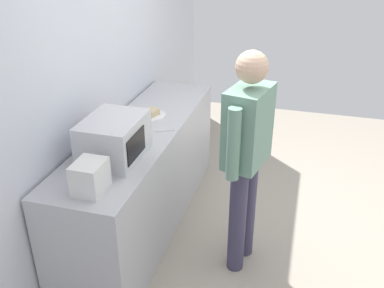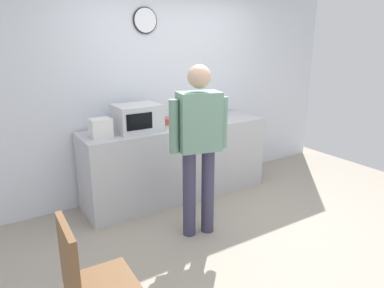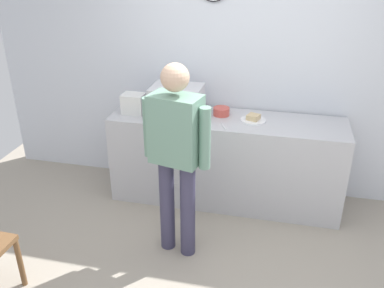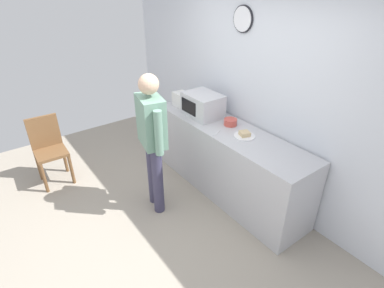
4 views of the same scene
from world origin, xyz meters
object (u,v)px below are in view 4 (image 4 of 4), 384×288
object	(u,v)px
wooden_chair	(49,147)
fork_utensil	(217,133)
sandwich_plate	(244,135)
salad_bowl	(230,122)
toaster	(181,99)
person_standing	(152,135)
microwave	(203,105)
spoon_utensil	(233,119)

from	to	relation	value
wooden_chair	fork_utensil	bearing A→B (deg)	44.12
sandwich_plate	salad_bowl	bearing A→B (deg)	166.23
toaster	fork_utensil	xyz separation A→B (m)	(0.96, -0.15, -0.10)
person_standing	wooden_chair	world-z (taller)	person_standing
microwave	person_standing	bearing A→B (deg)	-75.44
salad_bowl	toaster	world-z (taller)	toaster
salad_bowl	toaster	size ratio (longest dim) A/B	0.75
sandwich_plate	fork_utensil	size ratio (longest dim) A/B	1.46
toaster	spoon_utensil	size ratio (longest dim) A/B	1.29
salad_bowl	microwave	bearing A→B (deg)	-167.57
spoon_utensil	salad_bowl	bearing A→B (deg)	-51.79
toaster	person_standing	size ratio (longest dim) A/B	0.13
salad_bowl	toaster	xyz separation A→B (m)	(-0.88, -0.14, 0.06)
salad_bowl	fork_utensil	world-z (taller)	salad_bowl
fork_utensil	wooden_chair	size ratio (longest dim) A/B	0.18
microwave	spoon_utensil	distance (m)	0.43
microwave	salad_bowl	distance (m)	0.46
fork_utensil	person_standing	bearing A→B (deg)	-111.18
sandwich_plate	person_standing	xyz separation A→B (m)	(-0.53, -0.92, 0.06)
person_standing	microwave	bearing A→B (deg)	104.56
sandwich_plate	fork_utensil	xyz separation A→B (m)	(-0.26, -0.21, -0.02)
toaster	sandwich_plate	bearing A→B (deg)	2.64
salad_bowl	wooden_chair	world-z (taller)	salad_bowl
sandwich_plate	microwave	bearing A→B (deg)	-178.81
sandwich_plate	wooden_chair	xyz separation A→B (m)	(-1.90, -1.80, -0.43)
sandwich_plate	salad_bowl	distance (m)	0.34
fork_utensil	person_standing	size ratio (longest dim) A/B	0.10
microwave	spoon_utensil	bearing A→B (deg)	37.04
spoon_utensil	wooden_chair	world-z (taller)	wooden_chair
sandwich_plate	salad_bowl	world-z (taller)	salad_bowl
fork_utensil	spoon_utensil	size ratio (longest dim) A/B	1.00
fork_utensil	wooden_chair	world-z (taller)	wooden_chair
spoon_utensil	person_standing	xyz separation A→B (m)	(-0.09, -1.15, 0.07)
spoon_utensil	sandwich_plate	bearing A→B (deg)	-27.10
toaster	spoon_utensil	world-z (taller)	toaster
salad_bowl	fork_utensil	xyz separation A→B (m)	(0.07, -0.29, -0.04)
salad_bowl	wooden_chair	size ratio (longest dim) A/B	0.18
microwave	sandwich_plate	size ratio (longest dim) A/B	2.02
person_standing	wooden_chair	distance (m)	1.69
salad_bowl	spoon_utensil	size ratio (longest dim) A/B	0.97
salad_bowl	wooden_chair	xyz separation A→B (m)	(-1.57, -1.88, -0.45)
fork_utensil	sandwich_plate	bearing A→B (deg)	38.87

